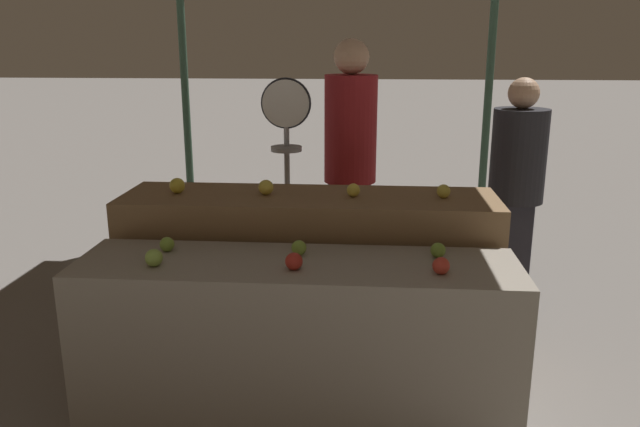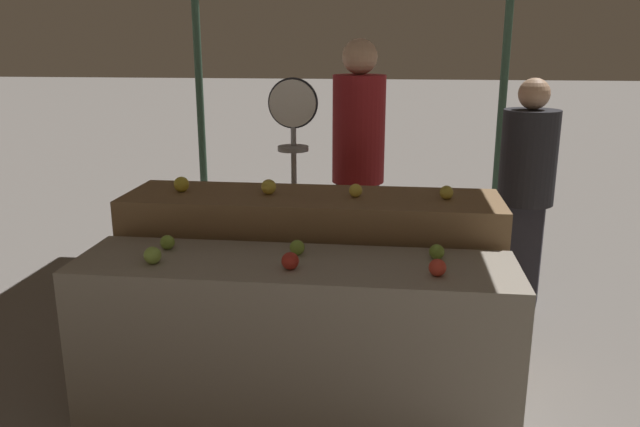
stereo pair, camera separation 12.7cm
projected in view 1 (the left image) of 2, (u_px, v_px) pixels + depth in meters
ground_plane at (298, 417)px, 3.06m from camera, size 60.00×60.00×0.00m
display_counter_front at (297, 342)px, 2.96m from camera, size 2.04×0.55×0.81m
display_counter_back at (309, 280)px, 3.51m from camera, size 2.04×0.55×0.98m
apple_front_0 at (154, 258)px, 2.79m from camera, size 0.08×0.08×0.08m
apple_front_1 at (295, 261)px, 2.74m from camera, size 0.08×0.08×0.08m
apple_front_2 at (441, 266)px, 2.69m from camera, size 0.08×0.08×0.08m
apple_front_3 at (167, 244)px, 2.99m from camera, size 0.07×0.07×0.07m
apple_front_4 at (299, 248)px, 2.93m from camera, size 0.07×0.07×0.07m
apple_front_5 at (438, 250)px, 2.90m from camera, size 0.07×0.07×0.07m
apple_back_0 at (177, 186)px, 3.42m from camera, size 0.09×0.09×0.09m
apple_back_1 at (266, 187)px, 3.39m from camera, size 0.08×0.08×0.08m
apple_back_2 at (353, 190)px, 3.34m from camera, size 0.07×0.07×0.07m
apple_back_3 at (444, 191)px, 3.32m from camera, size 0.07×0.07×0.07m
produce_scale at (286, 142)px, 4.02m from camera, size 0.32×0.20×1.57m
person_vendor_at_scale at (350, 151)px, 4.32m from camera, size 0.43×0.43×1.81m
person_customer_left at (517, 177)px, 4.25m from camera, size 0.46×0.46×1.56m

